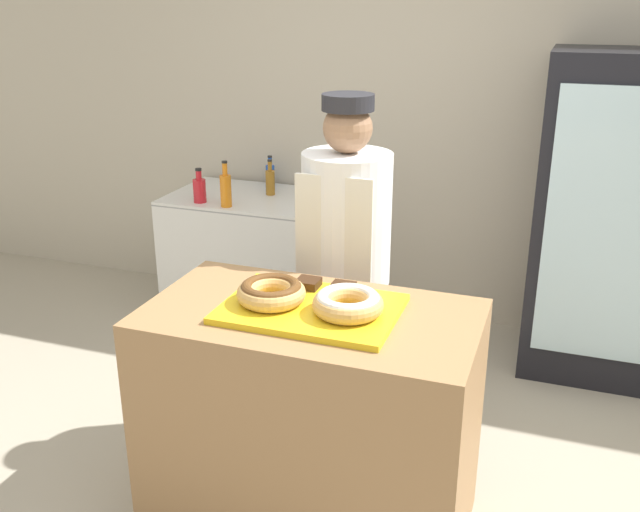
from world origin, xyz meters
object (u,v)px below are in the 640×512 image
bottle_orange (226,189)px  bottle_red (200,189)px  bottle_blue (270,174)px  baker_person (345,268)px  chest_freezer (252,255)px  brownie_back_right (343,288)px  donut_chocolate_glaze (271,291)px  donut_light_glaze (348,302)px  beverage_fridge (602,219)px  brownie_back_left (308,283)px  bottle_amber (270,181)px  serving_tray (311,309)px

bottle_orange → bottle_red: (-0.19, 0.03, -0.03)m
bottle_orange → bottle_blue: bearing=83.9°
baker_person → chest_freezer: size_ratio=1.59×
brownie_back_right → bottle_blue: 2.14m
donut_chocolate_glaze → donut_light_glaze: size_ratio=1.00×
beverage_fridge → bottle_blue: 2.06m
baker_person → chest_freezer: baker_person is taller
brownie_back_right → beverage_fridge: 1.83m
donut_chocolate_glaze → beverage_fridge: 2.10m
bottle_orange → baker_person: bearing=-38.8°
brownie_back_left → brownie_back_right: size_ratio=1.00×
brownie_back_right → bottle_orange: bottle_orange is taller
donut_light_glaze → bottle_amber: 2.11m
chest_freezer → bottle_red: 0.58m
beverage_fridge → chest_freezer: (-2.06, 0.01, -0.47)m
brownie_back_right → beverage_fridge: (0.95, 1.57, -0.09)m
baker_person → brownie_back_left: bearing=-88.9°
brownie_back_right → bottle_red: (-1.34, 1.34, -0.08)m
donut_chocolate_glaze → bottle_amber: bottle_amber is taller
brownie_back_left → bottle_blue: bearing=117.4°
donut_light_glaze → bottle_blue: 2.33m
brownie_back_left → baker_person: bearing=91.1°
serving_tray → bottle_orange: 1.82m
bottle_amber → donut_light_glaze: bearing=-59.2°
donut_light_glaze → brownie_back_right: donut_light_glaze is taller
bottle_blue → bottle_red: bearing=-116.6°
beverage_fridge → bottle_red: beverage_fridge is taller
brownie_back_right → chest_freezer: brownie_back_right is taller
serving_tray → brownie_back_right: 0.18m
brownie_back_left → donut_light_glaze: bearing=-39.4°
bottle_orange → bottle_amber: (0.14, 0.33, -0.02)m
baker_person → bottle_amber: (-0.86, 1.14, 0.05)m
donut_chocolate_glaze → bottle_amber: 1.98m
baker_person → bottle_orange: baker_person is taller
baker_person → bottle_amber: bearing=127.1°
serving_tray → bottle_orange: bottle_orange is taller
brownie_back_right → serving_tray: bearing=-113.6°
serving_tray → bottle_amber: (-0.94, 1.80, -0.04)m
donut_light_glaze → bottle_blue: (-1.17, 2.01, -0.11)m
chest_freezer → bottle_blue: size_ratio=5.02×
donut_chocolate_glaze → baker_person: baker_person is taller
brownie_back_left → baker_person: (-0.01, 0.50, -0.12)m
chest_freezer → bottle_orange: size_ratio=3.67×
donut_chocolate_glaze → bottle_red: donut_chocolate_glaze is taller
bottle_blue → baker_person: bearing=-54.7°
donut_light_glaze → chest_freezer: size_ratio=0.25×
baker_person → bottle_blue: (-0.94, 1.33, 0.04)m
serving_tray → bottle_red: bottle_red is taller
chest_freezer → bottle_red: bearing=-133.6°
baker_person → bottle_orange: (-1.00, 0.80, 0.07)m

